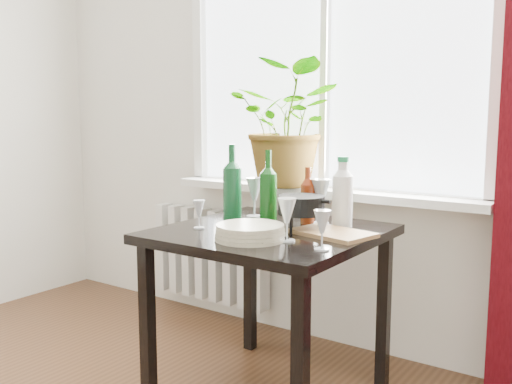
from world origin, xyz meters
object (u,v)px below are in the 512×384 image
Objects in this scene: wineglass_far_right at (322,230)px; tv_remote at (271,241)px; potted_plant at (290,124)px; wineglass_front_left at (199,214)px; bottle_amber at (308,195)px; fondue_pot at (301,214)px; cutting_board at (333,233)px; wine_bottle_left at (232,182)px; radiator at (210,254)px; wineglass_back_center at (321,201)px; wine_bottle_right at (268,186)px; wineglass_front_right at (287,219)px; wineglass_back_left at (254,197)px; plate_stack at (250,232)px; table at (270,251)px; cleaning_bottle at (343,191)px.

tv_remote is (-0.21, -0.01, -0.07)m from wineglass_far_right.
potted_plant is 0.81m from wineglass_front_left.
bottle_amber is (0.32, -0.37, -0.30)m from potted_plant.
fondue_pot is at bearing 27.01° from wineglass_front_left.
wineglass_front_left is 0.56m from cutting_board.
wineglass_far_right is (0.60, -0.27, -0.10)m from wine_bottle_left.
wineglass_back_center reaches higher than radiator.
wine_bottle_left is (0.61, -0.57, 0.54)m from radiator.
wine_bottle_right is 0.18m from bottle_amber.
wine_bottle_right is 1.29× the size of bottle_amber.
fondue_pot is (-0.05, 0.19, -0.01)m from wineglass_front_right.
wine_bottle_left reaches higher than wineglass_back_center.
plate_stack is at bearing -56.83° from wineglass_back_left.
fondue_pot reaches higher than plate_stack.
wine_bottle_right reaches higher than plate_stack.
radiator is 0.89m from wineglass_back_left.
wineglass_back_left is 0.50m from plate_stack.
wine_bottle_right reaches higher than tv_remote.
wineglass_back_center is (0.97, -0.41, 0.46)m from radiator.
radiator is 1.12m from bottle_amber.
radiator is at bearing 145.24° from wineglass_far_right.
wineglass_back_left is at bearing 85.08° from wineglass_front_left.
potted_plant is 2.34× the size of plate_stack.
wineglass_far_right reaches higher than radiator.
wineglass_front_left is at bearing 170.16° from plate_stack.
wineglass_back_center reaches higher than wineglass_front_left.
table is at bearing 138.91° from wineglass_front_right.
cutting_board is (0.52, 0.20, -0.05)m from wineglass_front_left.
plate_stack is 0.10m from tv_remote.
plate_stack is at bearing -172.71° from tv_remote.
cleaning_bottle is at bearing 68.55° from plate_stack.
wineglass_front_right is 0.43m from wineglass_front_left.
potted_plant reaches higher than radiator.
wine_bottle_left is at bearing -157.61° from wine_bottle_right.
table is 4.49× the size of wineglass_back_left.
radiator is 1.37m from wineglass_front_right.
wineglass_front_left is (-0.16, -0.28, -0.10)m from wine_bottle_right.
wineglass_back_left is at bearing 138.40° from wineglass_front_right.
cleaning_bottle reaches higher than table.
potted_plant is 4.27× the size of tv_remote.
fondue_pot is at bearing -176.72° from cutting_board.
fondue_pot is 0.16m from cutting_board.
radiator is 2.91× the size of plate_stack.
potted_plant reaches higher than wineglass_front_right.
wine_bottle_left is 1.29× the size of plate_stack.
wine_bottle_right is (0.76, -0.51, 0.52)m from radiator.
wineglass_far_right is (0.36, -0.21, 0.17)m from table.
wineglass_front_right is 0.53m from wineglass_back_left.
tv_remote is at bearing -116.89° from wineglass_front_right.
wineglass_far_right is (0.14, -0.43, -0.08)m from cleaning_bottle.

